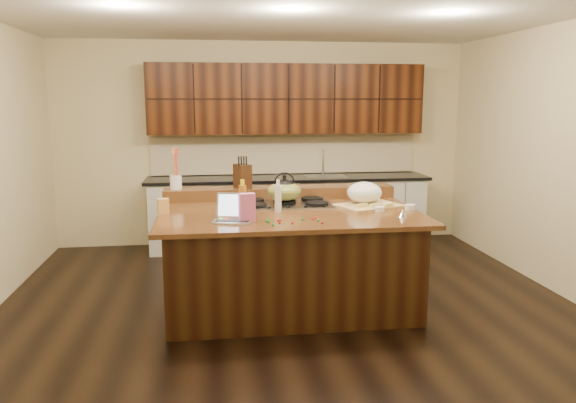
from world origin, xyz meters
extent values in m
cube|color=black|center=(0.00, 0.00, -0.01)|extent=(5.50, 5.00, 0.01)
cube|color=silver|center=(0.00, 0.00, 2.71)|extent=(5.50, 5.00, 0.01)
cube|color=beige|center=(0.00, 2.50, 1.35)|extent=(5.50, 0.01, 2.70)
cube|color=beige|center=(0.00, -2.50, 1.35)|extent=(5.50, 0.01, 2.70)
cube|color=beige|center=(2.75, 0.00, 1.35)|extent=(0.01, 5.00, 2.70)
cube|color=black|center=(0.00, 0.00, 0.44)|extent=(2.22, 1.42, 0.88)
cube|color=black|center=(0.00, 0.00, 0.90)|extent=(2.40, 1.60, 0.04)
cube|color=black|center=(0.00, 0.70, 0.98)|extent=(2.40, 0.30, 0.12)
cube|color=gray|center=(0.00, 0.30, 0.93)|extent=(0.92, 0.52, 0.02)
cylinder|color=black|center=(-0.30, 0.43, 0.95)|extent=(0.22, 0.22, 0.03)
cylinder|color=black|center=(0.30, 0.43, 0.95)|extent=(0.22, 0.22, 0.03)
cylinder|color=black|center=(-0.30, 0.17, 0.95)|extent=(0.22, 0.22, 0.03)
cylinder|color=black|center=(0.30, 0.17, 0.95)|extent=(0.22, 0.22, 0.03)
cylinder|color=black|center=(0.00, 0.30, 0.95)|extent=(0.22, 0.22, 0.03)
cube|color=silver|center=(0.30, 2.17, 0.45)|extent=(3.60, 0.62, 0.90)
cube|color=black|center=(0.30, 2.17, 0.92)|extent=(3.70, 0.66, 0.04)
cube|color=gray|center=(0.80, 2.17, 0.94)|extent=(0.55, 0.42, 0.01)
cylinder|color=gray|center=(0.80, 2.35, 1.12)|extent=(0.02, 0.02, 0.36)
cube|color=black|center=(0.30, 2.32, 1.95)|extent=(3.60, 0.34, 0.90)
cube|color=beige|center=(0.30, 2.48, 1.20)|extent=(3.60, 0.03, 0.50)
ellipsoid|color=black|center=(0.00, 0.30, 1.07)|extent=(0.24, 0.24, 0.21)
ellipsoid|color=olive|center=(0.00, 0.30, 1.06)|extent=(0.43, 0.43, 0.18)
cube|color=#B7B7BC|center=(-0.53, -0.42, 0.93)|extent=(0.38, 0.30, 0.02)
cube|color=black|center=(-0.53, -0.42, 0.94)|extent=(0.30, 0.20, 0.00)
cube|color=#B7B7BC|center=(-0.51, -0.31, 1.04)|extent=(0.34, 0.15, 0.21)
cube|color=silver|center=(-0.51, -0.31, 1.04)|extent=(0.31, 0.12, 0.18)
cylinder|color=#BB6F21|center=(-0.44, -0.12, 1.06)|extent=(0.09, 0.09, 0.27)
cylinder|color=silver|center=(-0.10, -0.02, 1.04)|extent=(0.08, 0.08, 0.25)
cube|color=tan|center=(0.79, 0.07, 0.93)|extent=(0.70, 0.61, 0.03)
ellipsoid|color=white|center=(0.77, 0.15, 1.05)|extent=(0.34, 0.34, 0.21)
cube|color=#EDD872|center=(0.68, -0.07, 0.96)|extent=(0.13, 0.03, 0.03)
cube|color=#EDD872|center=(0.81, -0.07, 0.96)|extent=(0.13, 0.03, 0.03)
cube|color=#EDD872|center=(0.94, -0.07, 0.96)|extent=(0.13, 0.03, 0.03)
cylinder|color=gray|center=(0.92, 0.05, 0.95)|extent=(0.22, 0.09, 0.01)
cylinder|color=white|center=(0.83, -0.14, 0.94)|extent=(0.12, 0.12, 0.04)
cylinder|color=white|center=(0.95, 0.04, 0.94)|extent=(0.11, 0.11, 0.04)
cylinder|color=white|center=(1.15, -0.08, 0.94)|extent=(0.13, 0.13, 0.04)
cylinder|color=#996B3F|center=(0.83, 0.37, 0.97)|extent=(0.29, 0.29, 0.09)
cone|color=silver|center=(0.96, -0.42, 0.96)|extent=(0.10, 0.10, 0.07)
cube|color=pink|center=(-0.42, -0.43, 1.04)|extent=(0.14, 0.10, 0.25)
cylinder|color=white|center=(-0.61, -0.35, 0.93)|extent=(0.18, 0.18, 0.01)
cube|color=#E7A651|center=(-1.15, 0.04, 0.99)|extent=(0.11, 0.09, 0.14)
cylinder|color=white|center=(-1.07, 0.70, 1.11)|extent=(0.16, 0.16, 0.14)
cube|color=black|center=(-0.39, 0.70, 1.16)|extent=(0.19, 0.23, 0.24)
ellipsoid|color=red|center=(-0.13, -0.43, 0.93)|extent=(0.02, 0.02, 0.02)
ellipsoid|color=#198C26|center=(-0.24, -0.49, 0.93)|extent=(0.02, 0.02, 0.02)
ellipsoid|color=red|center=(-0.15, -0.53, 0.93)|extent=(0.02, 0.02, 0.02)
ellipsoid|color=#198C26|center=(-0.22, -0.61, 0.93)|extent=(0.02, 0.02, 0.02)
ellipsoid|color=red|center=(0.16, -0.41, 0.93)|extent=(0.02, 0.02, 0.02)
ellipsoid|color=#198C26|center=(0.19, -0.49, 0.93)|extent=(0.02, 0.02, 0.02)
ellipsoid|color=red|center=(-0.05, -0.57, 0.93)|extent=(0.02, 0.02, 0.02)
ellipsoid|color=#198C26|center=(-0.24, -0.40, 0.93)|extent=(0.02, 0.02, 0.02)
ellipsoid|color=red|center=(-0.15, -0.45, 0.93)|extent=(0.02, 0.02, 0.02)
ellipsoid|color=#198C26|center=(-0.25, -0.46, 0.93)|extent=(0.02, 0.02, 0.02)
ellipsoid|color=red|center=(0.19, -0.39, 0.93)|extent=(0.02, 0.02, 0.02)
ellipsoid|color=#198C26|center=(0.06, -0.43, 0.93)|extent=(0.02, 0.02, 0.02)
ellipsoid|color=red|center=(0.20, -0.58, 0.93)|extent=(0.02, 0.02, 0.02)
camera|label=1|loc=(-0.71, -5.09, 1.94)|focal=35.00mm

